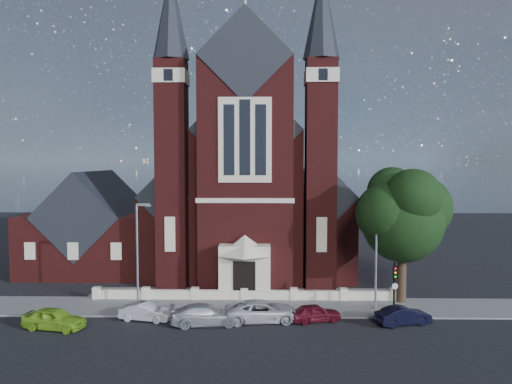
# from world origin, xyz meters

# --- Properties ---
(ground) EXTENTS (120.00, 120.00, 0.00)m
(ground) POSITION_xyz_m (0.00, 15.00, 0.00)
(ground) COLOR black
(ground) RESTS_ON ground
(pavement_strip) EXTENTS (60.00, 5.00, 0.12)m
(pavement_strip) POSITION_xyz_m (0.00, 4.50, 0.00)
(pavement_strip) COLOR slate
(pavement_strip) RESTS_ON ground
(forecourt_paving) EXTENTS (26.00, 3.00, 0.14)m
(forecourt_paving) POSITION_xyz_m (0.00, 8.50, 0.00)
(forecourt_paving) COLOR slate
(forecourt_paving) RESTS_ON ground
(forecourt_wall) EXTENTS (24.00, 0.40, 0.90)m
(forecourt_wall) POSITION_xyz_m (0.00, 6.50, 0.00)
(forecourt_wall) COLOR beige
(forecourt_wall) RESTS_ON ground
(church) EXTENTS (20.01, 34.90, 29.20)m
(church) POSITION_xyz_m (-0.00, 22.94, 8.19)
(church) COLOR #4E1614
(church) RESTS_ON ground
(parish_hall) EXTENTS (12.00, 12.20, 10.24)m
(parish_hall) POSITION_xyz_m (-16.00, 18.00, 4.01)
(parish_hall) COLOR #4E1614
(parish_hall) RESTS_ON ground
(street_tree) EXTENTS (6.40, 6.60, 10.70)m
(street_tree) POSITION_xyz_m (12.60, 5.71, 6.96)
(street_tree) COLOR black
(street_tree) RESTS_ON ground
(street_lamp_left) EXTENTS (1.16, 0.22, 8.09)m
(street_lamp_left) POSITION_xyz_m (-7.91, 4.00, 4.60)
(street_lamp_left) COLOR gray
(street_lamp_left) RESTS_ON ground
(street_lamp_right) EXTENTS (1.16, 0.22, 8.09)m
(street_lamp_right) POSITION_xyz_m (10.09, 4.00, 4.60)
(street_lamp_right) COLOR gray
(street_lamp_right) RESTS_ON ground
(traffic_signal) EXTENTS (0.28, 0.42, 4.00)m
(traffic_signal) POSITION_xyz_m (11.00, 2.43, 2.58)
(traffic_signal) COLOR black
(traffic_signal) RESTS_ON ground
(car_lime_van) EXTENTS (4.50, 2.50, 1.45)m
(car_lime_van) POSITION_xyz_m (-12.46, -0.61, 0.72)
(car_lime_van) COLOR #83BB25
(car_lime_van) RESTS_ON ground
(car_silver_a) EXTENTS (3.89, 1.97, 1.22)m
(car_silver_a) POSITION_xyz_m (-6.76, 1.34, 0.61)
(car_silver_a) COLOR #B4B8BC
(car_silver_a) RESTS_ON ground
(car_silver_b) EXTENTS (5.10, 2.59, 1.42)m
(car_silver_b) POSITION_xyz_m (-2.39, 0.43, 0.71)
(car_silver_b) COLOR #9B9DA3
(car_silver_b) RESTS_ON ground
(car_white_suv) EXTENTS (5.51, 2.99, 1.47)m
(car_white_suv) POSITION_xyz_m (1.50, 1.31, 0.73)
(car_white_suv) COLOR silver
(car_white_suv) RESTS_ON ground
(car_dark_red) EXTENTS (3.89, 2.35, 1.24)m
(car_dark_red) POSITION_xyz_m (5.20, 1.32, 0.62)
(car_dark_red) COLOR #5B0F1C
(car_dark_red) RESTS_ON ground
(car_navy) EXTENTS (4.05, 2.35, 1.26)m
(car_navy) POSITION_xyz_m (11.20, 0.73, 0.63)
(car_navy) COLOR black
(car_navy) RESTS_ON ground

